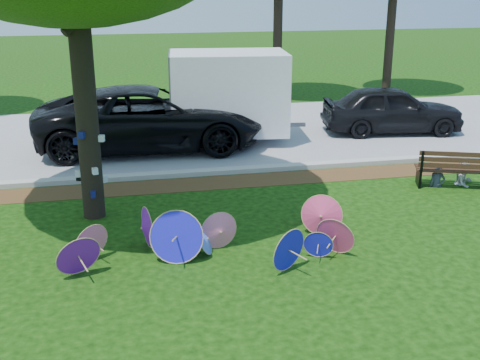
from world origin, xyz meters
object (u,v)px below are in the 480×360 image
at_px(parasol_pile, 217,234).
at_px(dark_pickup, 392,109).
at_px(park_bench, 453,168).
at_px(person_left, 439,166).
at_px(person_right, 466,162).
at_px(cargo_trailer, 229,92).
at_px(black_van, 150,118).

relative_size(parasol_pile, dark_pickup, 1.22).
relative_size(park_bench, person_left, 1.70).
distance_m(person_left, person_right, 0.70).
bearing_deg(cargo_trailer, black_van, -164.95).
bearing_deg(parasol_pile, person_right, 21.65).
height_order(dark_pickup, person_left, dark_pickup).
relative_size(parasol_pile, person_right, 4.64).
xyz_separation_m(park_bench, person_left, (-0.35, 0.05, 0.06)).
bearing_deg(person_left, black_van, 153.54).
height_order(black_van, person_right, black_van).
height_order(person_left, person_right, person_right).
xyz_separation_m(parasol_pile, person_right, (6.38, 2.53, 0.19)).
distance_m(black_van, person_left, 7.93).
bearing_deg(person_left, cargo_trailer, 138.44).
xyz_separation_m(black_van, dark_pickup, (7.57, 0.38, -0.15)).
distance_m(parasol_pile, dark_pickup, 10.24).
xyz_separation_m(cargo_trailer, park_bench, (4.39, -5.11, -1.02)).
height_order(parasol_pile, person_right, person_right).
xyz_separation_m(dark_pickup, park_bench, (-0.83, -5.11, -0.29)).
xyz_separation_m(black_van, person_right, (7.09, -4.69, -0.32)).
distance_m(parasol_pile, park_bench, 6.52).
distance_m(park_bench, person_right, 0.37).
xyz_separation_m(dark_pickup, person_right, (-0.48, -5.06, -0.17)).
bearing_deg(person_right, dark_pickup, 60.02).
height_order(park_bench, person_left, person_left).
relative_size(black_van, dark_pickup, 1.47).
height_order(dark_pickup, person_right, dark_pickup).
bearing_deg(dark_pickup, cargo_trailer, 97.56).
distance_m(dark_pickup, person_right, 5.09).
height_order(cargo_trailer, person_right, cargo_trailer).
distance_m(parasol_pile, cargo_trailer, 7.84).
height_order(black_van, park_bench, black_van).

